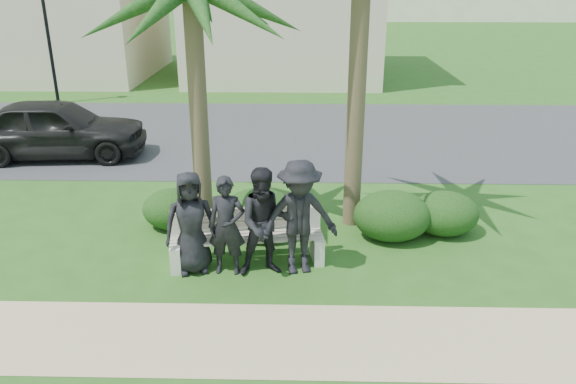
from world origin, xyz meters
name	(u,v)px	position (x,y,z in m)	size (l,w,h in m)	color
ground	(311,271)	(0.00, 0.00, 0.00)	(160.00, 160.00, 0.00)	#255117
footpath	(313,339)	(0.00, -1.80, 0.00)	(30.00, 1.60, 0.01)	tan
asphalt_street	(307,135)	(0.00, 8.00, 0.00)	(160.00, 8.00, 0.01)	#2D2D30
street_lamp	(46,18)	(-9.00, 12.00, 2.94)	(0.36, 0.36, 4.29)	black
park_bench	(248,241)	(-1.04, 0.27, 0.39)	(2.54, 0.91, 0.86)	#A09986
man_a	(191,223)	(-1.89, -0.01, 0.83)	(0.81, 0.53, 1.67)	black
man_b	(227,226)	(-1.32, -0.05, 0.80)	(0.59, 0.38, 1.60)	black
man_c	(265,223)	(-0.72, -0.07, 0.88)	(0.86, 0.67, 1.76)	black
man_d	(299,218)	(-0.19, 0.00, 0.93)	(1.21, 0.69, 1.87)	black
hedge_a	(174,208)	(-2.53, 1.62, 0.38)	(1.17, 0.96, 0.76)	#0F340E
hedge_c	(259,212)	(-0.92, 1.29, 0.45)	(1.38, 1.14, 0.90)	#0F340E
hedge_d	(392,214)	(1.46, 1.26, 0.45)	(1.38, 1.14, 0.90)	#0F340E
hedge_e	(445,212)	(2.44, 1.48, 0.40)	(1.24, 1.02, 0.81)	#0F340E
hedge_f	(445,214)	(2.47, 1.58, 0.33)	(1.01, 0.83, 0.66)	#0F340E
car_a	(56,128)	(-6.39, 5.74, 0.76)	(1.78, 4.44, 1.51)	black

